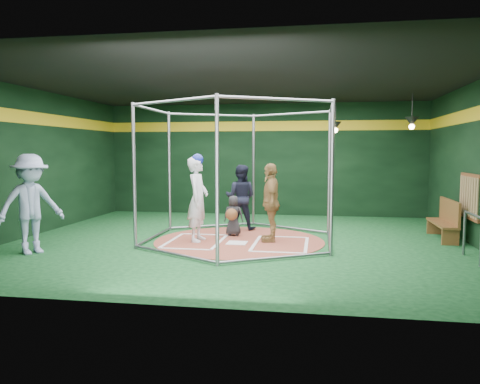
% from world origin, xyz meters
% --- Properties ---
extents(room_shell, '(10.10, 9.10, 3.53)m').
position_xyz_m(room_shell, '(0.00, 0.01, 1.75)').
color(room_shell, '#0D3B18').
rests_on(room_shell, ground).
extents(clay_disc, '(3.80, 3.80, 0.01)m').
position_xyz_m(clay_disc, '(0.00, 0.00, 0.01)').
color(clay_disc, '#984937').
rests_on(clay_disc, ground).
extents(home_plate, '(0.43, 0.43, 0.01)m').
position_xyz_m(home_plate, '(0.00, -0.30, 0.02)').
color(home_plate, white).
rests_on(home_plate, clay_disc).
extents(batter_box_left, '(1.17, 1.77, 0.01)m').
position_xyz_m(batter_box_left, '(-0.95, -0.25, 0.02)').
color(batter_box_left, white).
rests_on(batter_box_left, clay_disc).
extents(batter_box_right, '(1.17, 1.77, 0.01)m').
position_xyz_m(batter_box_right, '(0.95, -0.25, 0.02)').
color(batter_box_right, white).
rests_on(batter_box_right, clay_disc).
extents(batting_cage, '(4.05, 4.67, 3.00)m').
position_xyz_m(batting_cage, '(-0.00, -0.00, 1.50)').
color(batting_cage, gray).
rests_on(batting_cage, ground).
extents(bat_rack, '(0.07, 1.25, 0.98)m').
position_xyz_m(bat_rack, '(4.93, 0.40, 1.05)').
color(bat_rack, brown).
rests_on(bat_rack, room_shell).
extents(pendant_lamp_near, '(0.34, 0.34, 0.90)m').
position_xyz_m(pendant_lamp_near, '(2.20, 3.60, 2.74)').
color(pendant_lamp_near, black).
rests_on(pendant_lamp_near, room_shell).
extents(pendant_lamp_far, '(0.34, 0.34, 0.90)m').
position_xyz_m(pendant_lamp_far, '(4.00, 2.00, 2.74)').
color(pendant_lamp_far, black).
rests_on(pendant_lamp_far, room_shell).
extents(batter_figure, '(0.47, 0.70, 1.95)m').
position_xyz_m(batter_figure, '(-0.90, -0.20, 0.98)').
color(batter_figure, silver).
rests_on(batter_figure, clay_disc).
extents(visitor_leopard, '(0.56, 1.07, 1.74)m').
position_xyz_m(visitor_leopard, '(0.70, 0.06, 0.88)').
color(visitor_leopard, tan).
rests_on(visitor_leopard, clay_disc).
extents(catcher_figure, '(0.49, 0.56, 0.96)m').
position_xyz_m(catcher_figure, '(-0.25, 0.58, 0.50)').
color(catcher_figure, black).
rests_on(catcher_figure, clay_disc).
extents(umpire, '(0.85, 0.68, 1.66)m').
position_xyz_m(umpire, '(-0.22, 1.51, 0.84)').
color(umpire, black).
rests_on(umpire, clay_disc).
extents(bystander_blue, '(1.33, 1.46, 1.96)m').
position_xyz_m(bystander_blue, '(-3.82, -1.93, 0.98)').
color(bystander_blue, '#9CABCF').
rests_on(bystander_blue, ground).
extents(dugout_bench, '(0.37, 1.58, 0.92)m').
position_xyz_m(dugout_bench, '(4.62, 1.00, 0.47)').
color(dugout_bench, brown).
rests_on(dugout_bench, ground).
extents(steel_railing, '(0.05, 1.02, 0.88)m').
position_xyz_m(steel_railing, '(4.55, -1.14, 0.58)').
color(steel_railing, slate).
rests_on(steel_railing, ground).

